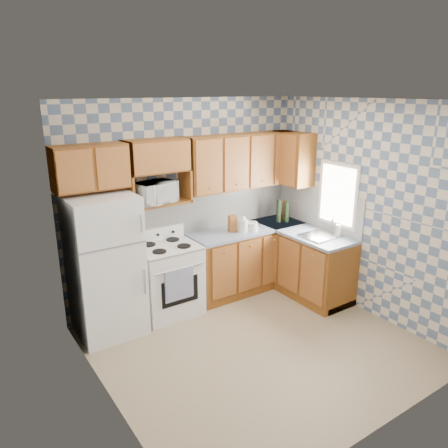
{
  "coord_description": "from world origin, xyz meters",
  "views": [
    {
      "loc": [
        -2.76,
        -3.39,
        2.81
      ],
      "look_at": [
        0.05,
        0.75,
        1.25
      ],
      "focal_mm": 35.0,
      "sensor_mm": 36.0,
      "label": 1
    }
  ],
  "objects_px": {
    "refrigerator": "(105,266)",
    "microwave": "(155,193)",
    "stove_body": "(168,280)",
    "electric_kettle": "(243,226)"
  },
  "relations": [
    {
      "from": "refrigerator",
      "to": "stove_body",
      "type": "bearing_deg",
      "value": 1.78
    },
    {
      "from": "stove_body",
      "to": "microwave",
      "type": "relative_size",
      "value": 1.86
    },
    {
      "from": "stove_body",
      "to": "electric_kettle",
      "type": "distance_m",
      "value": 1.26
    },
    {
      "from": "refrigerator",
      "to": "microwave",
      "type": "distance_m",
      "value": 1.07
    },
    {
      "from": "refrigerator",
      "to": "microwave",
      "type": "xyz_separation_m",
      "value": [
        0.75,
        0.16,
        0.74
      ]
    },
    {
      "from": "electric_kettle",
      "to": "stove_body",
      "type": "bearing_deg",
      "value": 175.02
    },
    {
      "from": "refrigerator",
      "to": "stove_body",
      "type": "height_order",
      "value": "refrigerator"
    },
    {
      "from": "refrigerator",
      "to": "electric_kettle",
      "type": "distance_m",
      "value": 1.94
    },
    {
      "from": "microwave",
      "to": "electric_kettle",
      "type": "distance_m",
      "value": 1.33
    },
    {
      "from": "electric_kettle",
      "to": "refrigerator",
      "type": "bearing_deg",
      "value": 177.83
    }
  ]
}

